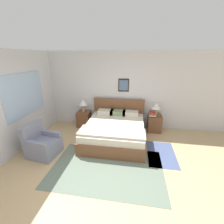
% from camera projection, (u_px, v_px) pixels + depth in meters
% --- Properties ---
extents(ground_plane, '(16.00, 16.00, 0.00)m').
position_uv_depth(ground_plane, '(102.00, 187.00, 2.97)').
color(ground_plane, tan).
extents(wall_back, '(7.35, 0.09, 2.60)m').
position_uv_depth(wall_back, '(119.00, 91.00, 5.21)').
color(wall_back, silver).
rests_on(wall_back, ground_plane).
extents(wall_left, '(0.08, 5.29, 2.60)m').
position_uv_depth(wall_left, '(25.00, 99.00, 4.21)').
color(wall_left, silver).
rests_on(wall_left, ground_plane).
extents(area_rug_main, '(2.55, 1.64, 0.01)m').
position_uv_depth(area_rug_main, '(107.00, 168.00, 3.47)').
color(area_rug_main, slate).
rests_on(area_rug_main, ground_plane).
extents(area_rug_bedside, '(0.72, 1.15, 0.01)m').
position_uv_depth(area_rug_bedside, '(161.00, 154.00, 3.97)').
color(area_rug_bedside, '#47567F').
rests_on(area_rug_bedside, ground_plane).
extents(bed, '(1.77, 2.00, 1.03)m').
position_uv_depth(bed, '(115.00, 130.00, 4.58)').
color(bed, brown).
rests_on(bed, ground_plane).
extents(armchair, '(0.77, 0.74, 0.84)m').
position_uv_depth(armchair, '(42.00, 145.00, 3.87)').
color(armchair, gray).
rests_on(armchair, ground_plane).
extents(nightstand_near_window, '(0.45, 0.47, 0.55)m').
position_uv_depth(nightstand_near_window, '(84.00, 119.00, 5.48)').
color(nightstand_near_window, brown).
rests_on(nightstand_near_window, ground_plane).
extents(nightstand_by_door, '(0.45, 0.47, 0.55)m').
position_uv_depth(nightstand_by_door, '(154.00, 123.00, 5.11)').
color(nightstand_by_door, brown).
rests_on(nightstand_by_door, ground_plane).
extents(table_lamp_near_window, '(0.30, 0.30, 0.46)m').
position_uv_depth(table_lamp_near_window, '(83.00, 103.00, 5.27)').
color(table_lamp_near_window, gray).
rests_on(table_lamp_near_window, nightstand_near_window).
extents(table_lamp_by_door, '(0.30, 0.30, 0.46)m').
position_uv_depth(table_lamp_by_door, '(156.00, 107.00, 4.90)').
color(table_lamp_by_door, gray).
rests_on(table_lamp_by_door, nightstand_by_door).
extents(book_thick_bottom, '(0.22, 0.26, 0.02)m').
position_uv_depth(book_thick_bottom, '(152.00, 116.00, 4.98)').
color(book_thick_bottom, '#232328').
rests_on(book_thick_bottom, nightstand_by_door).
extents(book_hardcover_middle, '(0.22, 0.28, 0.04)m').
position_uv_depth(book_hardcover_middle, '(152.00, 115.00, 4.97)').
color(book_hardcover_middle, beige).
rests_on(book_hardcover_middle, book_thick_bottom).
extents(book_novel_upper, '(0.20, 0.28, 0.04)m').
position_uv_depth(book_novel_upper, '(152.00, 114.00, 4.96)').
color(book_novel_upper, '#4C7551').
rests_on(book_novel_upper, book_hardcover_middle).
extents(book_slim_near_top, '(0.26, 0.31, 0.04)m').
position_uv_depth(book_slim_near_top, '(153.00, 113.00, 4.94)').
color(book_slim_near_top, '#B7332D').
rests_on(book_slim_near_top, book_novel_upper).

